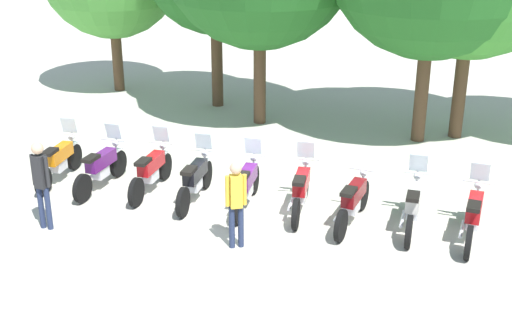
{
  "coord_description": "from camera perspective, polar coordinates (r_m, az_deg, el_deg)",
  "views": [
    {
      "loc": [
        5.31,
        -11.58,
        5.99
      ],
      "look_at": [
        0.0,
        0.5,
        0.9
      ],
      "focal_mm": 46.14,
      "sensor_mm": 36.0,
      "label": 1
    }
  ],
  "objects": [
    {
      "name": "person_0",
      "position": [
        13.4,
        -18.14,
        -1.5
      ],
      "size": [
        0.4,
        0.25,
        1.82
      ],
      "rotation": [
        0.0,
        0.0,
        1.62
      ],
      "color": "#232D4C",
      "rests_on": "ground_plane"
    },
    {
      "name": "motorcycle_6",
      "position": [
        13.3,
        8.42,
        -3.52
      ],
      "size": [
        0.62,
        2.19,
        0.99
      ],
      "rotation": [
        0.0,
        0.0,
        1.57
      ],
      "color": "black",
      "rests_on": "ground_plane"
    },
    {
      "name": "person_1",
      "position": [
        12.07,
        -1.74,
        -3.32
      ],
      "size": [
        0.37,
        0.31,
        1.71
      ],
      "rotation": [
        0.0,
        0.0,
        2.19
      ],
      "color": "#232D4C",
      "rests_on": "ground_plane"
    },
    {
      "name": "motorcycle_1",
      "position": [
        15.23,
        -13.26,
        -0.56
      ],
      "size": [
        0.62,
        2.19,
        1.37
      ],
      "rotation": [
        0.0,
        0.0,
        1.67
      ],
      "color": "black",
      "rests_on": "ground_plane"
    },
    {
      "name": "motorcycle_0",
      "position": [
        15.88,
        -16.68,
        0.01
      ],
      "size": [
        0.72,
        2.16,
        1.37
      ],
      "rotation": [
        0.0,
        0.0,
        1.79
      ],
      "color": "black",
      "rests_on": "ground_plane"
    },
    {
      "name": "motorcycle_8",
      "position": [
        13.23,
        18.33,
        -4.51
      ],
      "size": [
        0.62,
        2.19,
        1.37
      ],
      "rotation": [
        0.0,
        0.0,
        1.61
      ],
      "color": "black",
      "rests_on": "ground_plane"
    },
    {
      "name": "ground_plane",
      "position": [
        14.08,
        -0.82,
        -4.09
      ],
      "size": [
        80.0,
        80.0,
        0.0
      ],
      "primitive_type": "plane",
      "color": "#BCB7A8"
    },
    {
      "name": "motorcycle_7",
      "position": [
        13.34,
        13.46,
        -3.76
      ],
      "size": [
        0.62,
        2.19,
        1.37
      ],
      "rotation": [
        0.0,
        0.0,
        1.69
      ],
      "color": "black",
      "rests_on": "ground_plane"
    },
    {
      "name": "motorcycle_2",
      "position": [
        14.82,
        -9.06,
        -0.85
      ],
      "size": [
        0.62,
        2.18,
        1.37
      ],
      "rotation": [
        0.0,
        0.0,
        1.71
      ],
      "color": "black",
      "rests_on": "ground_plane"
    },
    {
      "name": "motorcycle_3",
      "position": [
        14.24,
        -5.28,
        -1.61
      ],
      "size": [
        0.65,
        2.17,
        1.37
      ],
      "rotation": [
        0.0,
        0.0,
        1.74
      ],
      "color": "black",
      "rests_on": "ground_plane"
    },
    {
      "name": "motorcycle_4",
      "position": [
        13.9,
        -0.82,
        -2.1
      ],
      "size": [
        0.69,
        2.17,
        1.37
      ],
      "rotation": [
        0.0,
        0.0,
        1.77
      ],
      "color": "black",
      "rests_on": "ground_plane"
    },
    {
      "name": "motorcycle_5",
      "position": [
        13.71,
        3.94,
        -2.5
      ],
      "size": [
        0.73,
        2.16,
        1.37
      ],
      "rotation": [
        0.0,
        0.0,
        1.79
      ],
      "color": "black",
      "rests_on": "ground_plane"
    }
  ]
}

